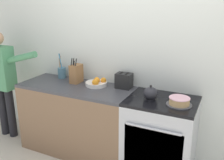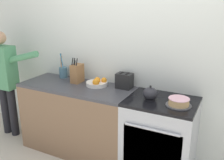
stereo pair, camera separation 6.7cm
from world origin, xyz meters
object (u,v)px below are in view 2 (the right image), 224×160
at_px(tea_kettle, 150,94).
at_px(fruit_bowl, 97,83).
at_px(person_baker, 5,76).
at_px(layer_cake, 179,102).
at_px(knife_block, 77,73).
at_px(utensil_crock, 63,72).
at_px(stove_range, 159,138).
at_px(toaster, 124,81).

bearing_deg(tea_kettle, fruit_bowl, 168.78).
relative_size(fruit_bowl, person_baker, 0.18).
height_order(layer_cake, tea_kettle, tea_kettle).
distance_m(knife_block, utensil_crock, 0.30).
xyz_separation_m(stove_range, knife_block, (-1.14, 0.12, 0.56)).
xyz_separation_m(tea_kettle, utensil_crock, (-1.31, 0.24, 0.01)).
distance_m(layer_cake, toaster, 0.74).
distance_m(tea_kettle, fruit_bowl, 0.74).
xyz_separation_m(knife_block, utensil_crock, (-0.29, 0.09, -0.04)).
bearing_deg(tea_kettle, knife_block, 171.69).
bearing_deg(knife_block, stove_range, -5.88).
height_order(utensil_crock, fruit_bowl, utensil_crock).
height_order(tea_kettle, person_baker, person_baker).
distance_m(utensil_crock, person_baker, 0.83).
xyz_separation_m(fruit_bowl, toaster, (0.33, 0.07, 0.05)).
distance_m(stove_range, fruit_bowl, 0.97).
bearing_deg(fruit_bowl, person_baker, -170.78).
xyz_separation_m(layer_cake, person_baker, (-2.38, -0.05, -0.04)).
bearing_deg(layer_cake, person_baker, -178.85).
bearing_deg(toaster, stove_range, -19.93).
xyz_separation_m(stove_range, utensil_crock, (-1.43, 0.20, 0.52)).
bearing_deg(fruit_bowl, toaster, 12.81).
distance_m(tea_kettle, person_baker, 2.08).
xyz_separation_m(layer_cake, fruit_bowl, (-1.03, 0.17, -0.00)).
xyz_separation_m(stove_range, person_baker, (-2.19, -0.11, 0.44)).
bearing_deg(toaster, knife_block, -173.68).
bearing_deg(person_baker, tea_kettle, 4.05).
distance_m(layer_cake, person_baker, 2.38).
relative_size(layer_cake, fruit_bowl, 0.95).
bearing_deg(stove_range, utensil_crock, 171.85).
xyz_separation_m(knife_block, toaster, (0.62, 0.07, -0.03)).
distance_m(stove_range, layer_cake, 0.52).
bearing_deg(person_baker, layer_cake, 3.11).
xyz_separation_m(fruit_bowl, person_baker, (-1.35, -0.22, -0.04)).
relative_size(tea_kettle, person_baker, 0.13).
distance_m(utensil_crock, toaster, 0.91).
relative_size(tea_kettle, toaster, 0.95).
height_order(tea_kettle, utensil_crock, utensil_crock).
xyz_separation_m(stove_range, fruit_bowl, (-0.84, 0.11, 0.48)).
xyz_separation_m(layer_cake, toaster, (-0.70, 0.25, 0.05)).
bearing_deg(utensil_crock, fruit_bowl, -8.99).
height_order(layer_cake, utensil_crock, utensil_crock).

